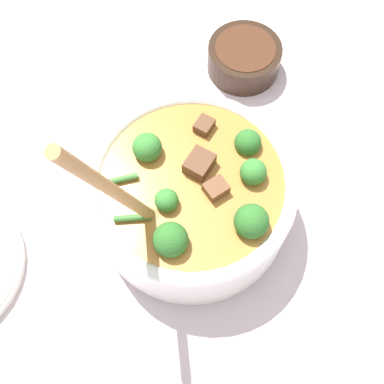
% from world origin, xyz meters
% --- Properties ---
extents(ground_plane, '(4.00, 4.00, 0.00)m').
position_xyz_m(ground_plane, '(0.00, 0.00, 0.00)').
color(ground_plane, silver).
extents(stew_bowl, '(0.24, 0.24, 0.30)m').
position_xyz_m(stew_bowl, '(-0.00, 0.00, 0.06)').
color(stew_bowl, white).
rests_on(stew_bowl, ground_plane).
extents(condiment_bowl, '(0.10, 0.10, 0.04)m').
position_xyz_m(condiment_bowl, '(0.03, -0.24, 0.02)').
color(condiment_bowl, black).
rests_on(condiment_bowl, ground_plane).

